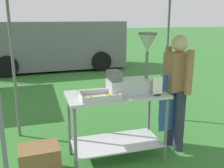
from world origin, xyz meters
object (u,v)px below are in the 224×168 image
at_px(donut_fryer, 133,74).
at_px(menu_sign, 158,88).
at_px(vendor, 176,87).
at_px(van_grey, 53,45).
at_px(donut_tray, 100,97).
at_px(supply_crate, 40,162).
at_px(donut_cart, 116,113).

distance_m(donut_fryer, menu_sign, 0.35).
bearing_deg(vendor, van_grey, 100.13).
bearing_deg(van_grey, vendor, -79.87).
distance_m(donut_tray, supply_crate, 1.04).
height_order(donut_cart, donut_tray, donut_tray).
distance_m(donut_cart, vendor, 0.92).
xyz_separation_m(supply_crate, van_grey, (0.70, 6.72, 0.68)).
bearing_deg(menu_sign, supply_crate, 177.00).
relative_size(donut_fryer, supply_crate, 1.59).
distance_m(donut_cart, van_grey, 6.59).
bearing_deg(donut_tray, menu_sign, -6.13).
height_order(vendor, van_grey, van_grey).
xyz_separation_m(donut_tray, donut_fryer, (0.46, 0.12, 0.23)).
height_order(donut_tray, supply_crate, donut_tray).
bearing_deg(donut_tray, van_grey, 90.27).
xyz_separation_m(donut_cart, vendor, (0.88, 0.05, 0.26)).
distance_m(donut_fryer, supply_crate, 1.54).
bearing_deg(van_grey, donut_tray, -89.73).
bearing_deg(donut_cart, menu_sign, -25.62).
xyz_separation_m(donut_fryer, vendor, (0.67, 0.08, -0.25)).
relative_size(donut_tray, menu_sign, 1.98).
bearing_deg(vendor, donut_tray, -170.24).
relative_size(donut_fryer, vendor, 0.47).
distance_m(donut_tray, vendor, 1.15).
height_order(vendor, supply_crate, vendor).
distance_m(donut_tray, donut_fryer, 0.53).
bearing_deg(menu_sign, vendor, 32.42).
distance_m(donut_fryer, vendor, 0.72).
height_order(menu_sign, supply_crate, menu_sign).
bearing_deg(vendor, menu_sign, -147.58).
bearing_deg(supply_crate, donut_cart, 8.26).
height_order(donut_tray, donut_fryer, donut_fryer).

